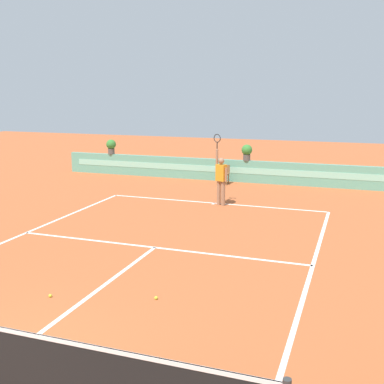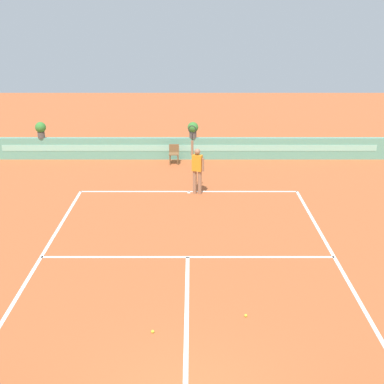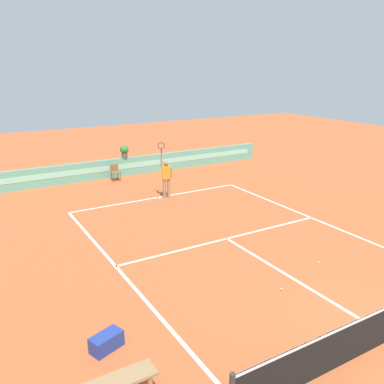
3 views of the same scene
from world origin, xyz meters
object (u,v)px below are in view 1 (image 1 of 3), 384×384
(tennis_ball_mid_court, at_px, (50,296))
(potted_plant_centre, at_px, (247,151))
(potted_plant_far_left, at_px, (111,146))
(tennis_ball_near_baseline, at_px, (156,298))
(tennis_player, at_px, (221,177))
(ball_kid_chair, at_px, (224,173))

(tennis_ball_mid_court, xyz_separation_m, potted_plant_centre, (0.89, 13.58, 1.38))
(potted_plant_centre, height_order, potted_plant_far_left, same)
(potted_plant_far_left, bearing_deg, tennis_ball_near_baseline, -58.12)
(tennis_player, distance_m, potted_plant_far_left, 8.48)
(tennis_player, bearing_deg, ball_kid_chair, 103.95)
(ball_kid_chair, distance_m, tennis_ball_mid_court, 12.86)
(tennis_ball_near_baseline, distance_m, tennis_ball_mid_court, 2.15)
(tennis_player, height_order, tennis_ball_mid_court, tennis_player)
(ball_kid_chair, height_order, tennis_ball_near_baseline, ball_kid_chair)
(tennis_ball_mid_court, relative_size, potted_plant_far_left, 0.09)
(ball_kid_chair, distance_m, tennis_ball_near_baseline, 12.41)
(tennis_player, height_order, potted_plant_centre, tennis_player)
(potted_plant_centre, xyz_separation_m, potted_plant_far_left, (-6.89, 0.00, 0.00))
(ball_kid_chair, relative_size, tennis_player, 0.33)
(tennis_ball_mid_court, bearing_deg, ball_kid_chair, 89.81)
(tennis_player, relative_size, potted_plant_centre, 3.57)
(potted_plant_centre, bearing_deg, tennis_ball_near_baseline, -84.82)
(tennis_player, relative_size, potted_plant_far_left, 3.57)
(potted_plant_centre, relative_size, potted_plant_far_left, 1.00)
(ball_kid_chair, relative_size, tennis_ball_near_baseline, 12.50)
(tennis_ball_mid_court, bearing_deg, potted_plant_centre, 86.26)
(tennis_ball_near_baseline, relative_size, tennis_ball_mid_court, 1.00)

